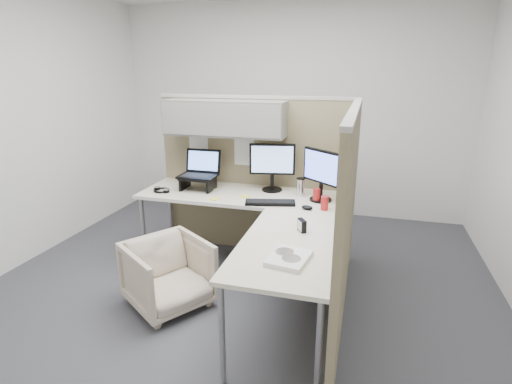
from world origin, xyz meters
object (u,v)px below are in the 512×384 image
(desk, at_px, (255,215))
(keyboard, at_px, (270,203))
(office_chair, at_px, (168,271))
(monitor_left, at_px, (272,163))

(desk, xyz_separation_m, keyboard, (0.09, 0.19, 0.05))
(keyboard, bearing_deg, office_chair, -149.08)
(monitor_left, distance_m, keyboard, 0.49)
(desk, distance_m, office_chair, 0.85)
(office_chair, bearing_deg, desk, -16.97)
(office_chair, height_order, keyboard, keyboard)
(office_chair, xyz_separation_m, keyboard, (0.69, 0.66, 0.43))
(desk, distance_m, monitor_left, 0.67)
(desk, relative_size, monitor_left, 4.29)
(office_chair, xyz_separation_m, monitor_left, (0.61, 1.07, 0.70))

